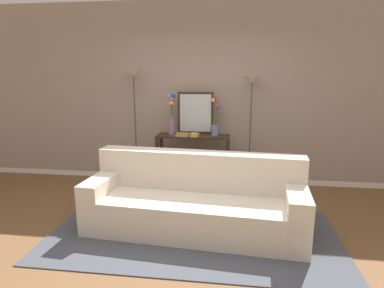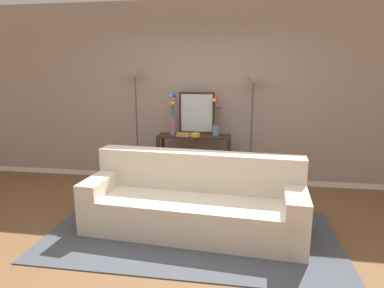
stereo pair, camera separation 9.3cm
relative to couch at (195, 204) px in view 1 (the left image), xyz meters
The scene contains 13 objects.
ground_plane 0.55m from the couch, 105.27° to the right, with size 16.00×16.00×0.02m, color brown.
back_wall 2.14m from the couch, 93.71° to the left, with size 12.00×0.15×2.91m.
area_rug 0.35m from the couch, 91.64° to the right, with size 3.25×1.68×0.01m.
couch is the anchor object (origin of this frame).
console_table 1.44m from the couch, 98.47° to the left, with size 1.13×0.35×0.85m.
floor_lamp_left 2.17m from the couch, 128.36° to the left, with size 0.28×0.28×1.85m.
floor_lamp_right 1.92m from the couch, 65.24° to the left, with size 0.28×0.28×1.76m.
wall_mirror 1.78m from the couch, 96.95° to the left, with size 0.56×0.02×0.66m.
vase_tall_flowers 1.72m from the couch, 111.13° to the left, with size 0.13×0.13×0.63m.
vase_short_flowers 1.64m from the couch, 85.02° to the left, with size 0.13×0.12×0.59m.
fruit_bowl 1.42m from the couch, 97.66° to the left, with size 0.15×0.15×0.05m.
book_stack 1.47m from the couch, 105.37° to the left, with size 0.22×0.15×0.05m.
book_row_under_console 1.51m from the couch, 109.73° to the left, with size 0.35×0.18×0.12m.
Camera 1 is at (0.55, -3.10, 1.82)m, focal length 30.51 mm.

